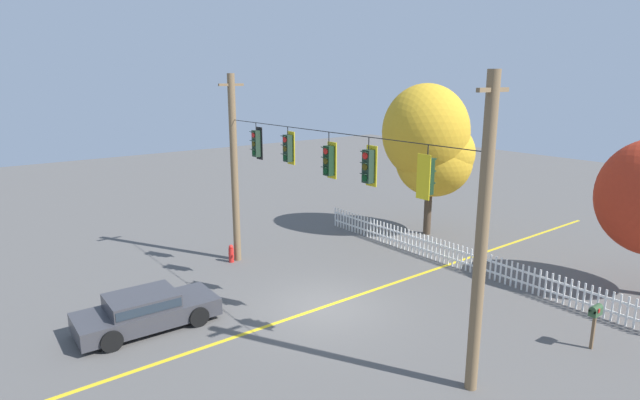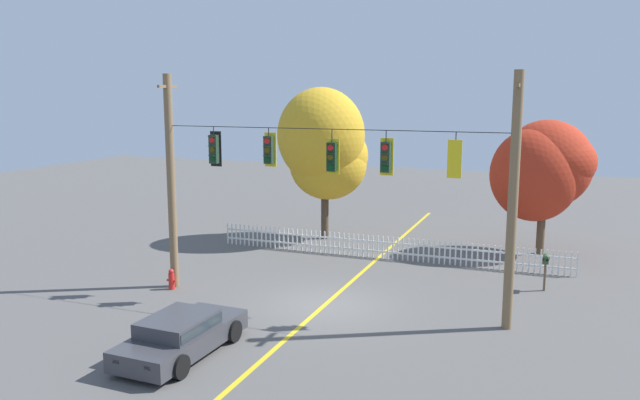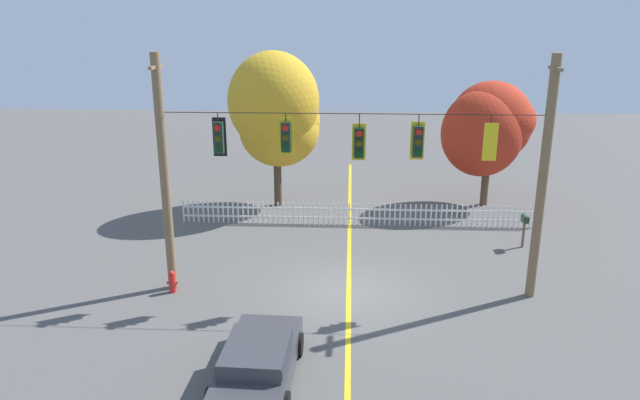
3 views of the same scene
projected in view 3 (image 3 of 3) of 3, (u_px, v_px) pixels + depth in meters
ground at (349, 291)px, 19.88m from camera, size 80.00×80.00×0.00m
lane_centerline_stripe at (349, 291)px, 19.88m from camera, size 0.16×36.00×0.01m
signal_support_span at (351, 177)px, 18.70m from camera, size 12.33×1.10×7.86m
traffic_signal_northbound_primary at (219, 138)px, 18.54m from camera, size 0.43×0.38×1.42m
traffic_signal_westbound_side at (286, 137)px, 18.43m from camera, size 0.43×0.38×1.33m
traffic_signal_southbound_primary at (359, 143)px, 18.36m from camera, size 0.43×0.38×1.49m
traffic_signal_eastbound_side at (418, 141)px, 18.25m from camera, size 0.43×0.38×1.45m
traffic_signal_northbound_secondary at (489, 141)px, 18.12m from camera, size 0.43×0.38×1.40m
white_picket_fence at (357, 214)px, 26.11m from camera, size 15.65×0.06×1.01m
autumn_maple_near_fence at (277, 115)px, 27.64m from camera, size 4.23×4.40×7.45m
autumn_maple_mid at (488, 126)px, 28.03m from camera, size 4.49×4.02×6.02m
parked_car at (258, 361)px, 14.74m from camera, size 2.06×4.34×1.15m
fire_hydrant at (172, 282)px, 19.72m from camera, size 0.38×0.22×0.77m
roadside_mailbox at (525, 221)px, 23.40m from camera, size 0.25×0.44×1.36m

